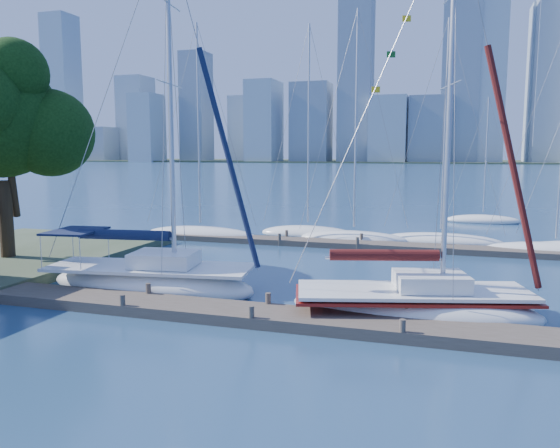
% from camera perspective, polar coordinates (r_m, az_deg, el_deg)
% --- Properties ---
extents(ground, '(700.00, 700.00, 0.00)m').
position_cam_1_polar(ground, '(19.64, -2.09, -10.11)').
color(ground, navy).
rests_on(ground, ground).
extents(near_dock, '(26.00, 2.00, 0.40)m').
position_cam_1_polar(near_dock, '(19.58, -2.09, -9.55)').
color(near_dock, '#433B31').
rests_on(near_dock, ground).
extents(far_dock, '(30.00, 1.80, 0.36)m').
position_cam_1_polar(far_dock, '(34.41, 9.94, -2.24)').
color(far_dock, '#433B31').
rests_on(far_dock, ground).
extents(far_shore, '(800.00, 100.00, 1.50)m').
position_cam_1_polar(far_shore, '(337.77, 16.23, 6.23)').
color(far_shore, '#38472D').
rests_on(far_shore, ground).
extents(tree, '(8.49, 7.75, 11.48)m').
position_cam_1_polar(tree, '(31.59, -27.26, 10.02)').
color(tree, black).
rests_on(tree, ground).
extents(sailboat_navy, '(9.76, 4.31, 15.57)m').
position_cam_1_polar(sailboat_navy, '(24.07, -13.41, -4.17)').
color(sailboat_navy, white).
rests_on(sailboat_navy, ground).
extents(sailboat_maroon, '(9.35, 5.15, 14.73)m').
position_cam_1_polar(sailboat_maroon, '(20.33, 13.79, -6.43)').
color(sailboat_maroon, white).
rests_on(sailboat_maroon, ground).
extents(bg_boat_0, '(8.25, 2.60, 14.89)m').
position_cam_1_polar(bg_boat_0, '(38.51, -8.30, -1.00)').
color(bg_boat_0, white).
rests_on(bg_boat_0, ground).
extents(bg_boat_1, '(6.99, 2.87, 14.90)m').
position_cam_1_polar(bg_boat_1, '(38.56, 2.93, -0.90)').
color(bg_boat_1, white).
rests_on(bg_boat_1, ground).
extents(bg_boat_2, '(7.57, 4.63, 15.26)m').
position_cam_1_polar(bg_boat_2, '(36.38, 7.72, -1.47)').
color(bg_boat_2, white).
rests_on(bg_boat_2, ground).
extents(bg_boat_3, '(8.20, 4.60, 14.51)m').
position_cam_1_polar(bg_boat_3, '(36.72, 16.43, -1.66)').
color(bg_boat_3, white).
rests_on(bg_boat_3, ground).
extents(bg_boat_4, '(8.11, 4.34, 13.92)m').
position_cam_1_polar(bg_boat_4, '(35.73, 26.82, -2.45)').
color(bg_boat_4, white).
rests_on(bg_boat_4, ground).
extents(bg_boat_7, '(6.33, 3.71, 10.77)m').
position_cam_1_polar(bg_boat_7, '(49.35, 20.45, 0.40)').
color(bg_boat_7, white).
rests_on(bg_boat_7, ground).
extents(skyline, '(501.89, 51.31, 120.97)m').
position_cam_1_polar(skyline, '(309.81, 20.99, 12.79)').
color(skyline, '#8395AA').
rests_on(skyline, ground).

